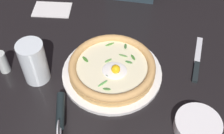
# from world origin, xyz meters

# --- Properties ---
(ground_plane) EXTENTS (2.40, 2.40, 0.03)m
(ground_plane) POSITION_xyz_m (0.00, 0.00, -0.01)
(ground_plane) COLOR black
(ground_plane) RESTS_ON ground
(pizza_plate) EXTENTS (0.30, 0.30, 0.01)m
(pizza_plate) POSITION_xyz_m (-0.05, 0.02, 0.01)
(pizza_plate) COLOR white
(pizza_plate) RESTS_ON ground
(pizza) EXTENTS (0.26, 0.26, 0.05)m
(pizza) POSITION_xyz_m (-0.05, 0.02, 0.03)
(pizza) COLOR tan
(pizza) RESTS_ON pizza_plate
(side_bowl) EXTENTS (0.12, 0.12, 0.03)m
(side_bowl) POSITION_xyz_m (-0.31, 0.14, 0.02)
(side_bowl) COLOR white
(side_bowl) RESTS_ON ground
(pizza_cutter) EXTENTS (0.07, 0.16, 0.08)m
(pizza_cutter) POSITION_xyz_m (0.04, 0.22, 0.04)
(pizza_cutter) COLOR silver
(pizza_cutter) RESTS_ON ground
(table_knife) EXTENTS (0.02, 0.20, 0.01)m
(table_knife) POSITION_xyz_m (-0.30, -0.08, 0.00)
(table_knife) COLOR silver
(table_knife) RESTS_ON ground
(drinking_glass) EXTENTS (0.08, 0.08, 0.14)m
(drinking_glass) POSITION_xyz_m (0.17, 0.08, 0.06)
(drinking_glass) COLOR silver
(drinking_glass) RESTS_ON ground
(folded_napkin) EXTENTS (0.15, 0.11, 0.01)m
(folded_napkin) POSITION_xyz_m (0.25, -0.23, 0.00)
(folded_napkin) COLOR white
(folded_napkin) RESTS_ON ground
(pepper_shaker) EXTENTS (0.03, 0.03, 0.07)m
(pepper_shaker) POSITION_xyz_m (0.27, 0.08, 0.04)
(pepper_shaker) COLOR silver
(pepper_shaker) RESTS_ON ground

